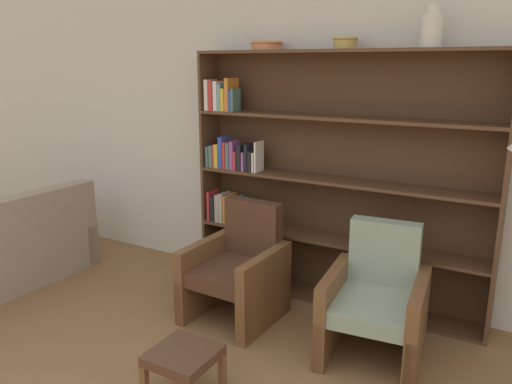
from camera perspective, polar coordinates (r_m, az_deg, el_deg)
name	(u,v)px	position (r m, az deg, el deg)	size (l,w,h in m)	color
wall_back	(352,136)	(4.14, 10.86, 6.27)	(12.00, 0.06, 2.75)	silver
bookshelf	(311,185)	(4.16, 6.33, 0.85)	(2.46, 0.30, 2.05)	brown
bowl_copper	(267,45)	(4.20, 1.22, 16.45)	(0.27, 0.27, 0.07)	#C67547
bowl_stoneware	(345,42)	(3.93, 10.16, 16.52)	(0.19, 0.19, 0.09)	tan
vase_tall	(432,29)	(3.77, 19.46, 17.13)	(0.15, 0.15, 0.28)	silver
armchair_leather	(238,270)	(3.95, -2.06, -8.85)	(0.67, 0.71, 0.89)	brown
armchair_cushioned	(376,302)	(3.55, 13.55, -12.09)	(0.70, 0.74, 0.89)	brown
footstool	(184,360)	(3.09, -8.28, -18.47)	(0.36, 0.36, 0.33)	brown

